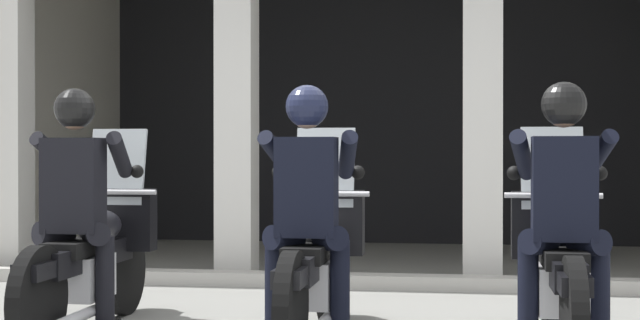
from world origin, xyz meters
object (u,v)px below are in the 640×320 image
at_px(police_officer_center, 307,192).
at_px(motorcycle_right, 559,264).
at_px(motorcycle_left, 94,254).
at_px(police_officer_left, 76,190).
at_px(police_officer_right, 563,194).
at_px(motorcycle_center, 315,259).

distance_m(police_officer_center, motorcycle_right, 1.59).
bearing_deg(motorcycle_left, police_officer_center, -23.80).
distance_m(police_officer_left, police_officer_right, 3.01).
bearing_deg(motorcycle_left, motorcycle_right, -12.64).
height_order(motorcycle_left, police_officer_left, police_officer_left).
relative_size(motorcycle_left, motorcycle_center, 1.00).
relative_size(police_officer_left, police_officer_right, 1.00).
relative_size(motorcycle_center, motorcycle_right, 1.00).
height_order(police_officer_left, police_officer_right, same).
height_order(motorcycle_left, police_officer_right, police_officer_right).
xyz_separation_m(police_officer_left, police_officer_right, (3.01, -0.08, -0.00)).
height_order(motorcycle_left, motorcycle_right, same).
bearing_deg(motorcycle_right, police_officer_left, 179.88).
distance_m(police_officer_center, police_officer_right, 1.50).
bearing_deg(police_officer_right, police_officer_center, 175.03).
relative_size(motorcycle_left, police_officer_left, 1.29).
bearing_deg(motorcycle_center, police_officer_left, -175.82).
height_order(motorcycle_right, police_officer_right, police_officer_right).
relative_size(police_officer_center, police_officer_right, 1.00).
bearing_deg(police_officer_center, police_officer_left, 173.45).
bearing_deg(police_officer_center, motorcycle_center, 85.31).
distance_m(motorcycle_left, motorcycle_right, 3.01).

